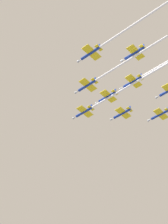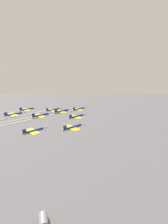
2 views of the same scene
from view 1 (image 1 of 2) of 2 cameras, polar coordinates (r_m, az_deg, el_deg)
name	(u,v)px [view 1 (image 1 of 2)]	position (r m, az deg, el deg)	size (l,w,h in m)	color
jet_lead	(112,96)	(181.23, 3.81, 2.20)	(36.40, 45.04, 2.41)	navy
jet_port_inner	(108,72)	(170.71, 3.30, 5.37)	(29.61, 36.58, 2.41)	navy
jet_starboard_inner	(122,114)	(190.42, 5.14, -0.22)	(9.12, 10.32, 2.41)	navy
jet_port_outer	(107,97)	(183.09, 3.13, 2.05)	(9.12, 10.32, 2.41)	navy
jet_starboard_outer	(125,30)	(158.03, 5.58, 10.95)	(37.36, 46.23, 2.41)	navy
jet_center_rear	(160,115)	(193.96, 10.19, -0.37)	(9.12, 10.32, 2.41)	navy
jet_port_trail	(157,68)	(173.81, 9.80, 5.92)	(30.66, 37.89, 2.41)	navy
jet_starboard_trail	(134,53)	(167.36, 6.79, 7.90)	(9.12, 10.32, 2.41)	navy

